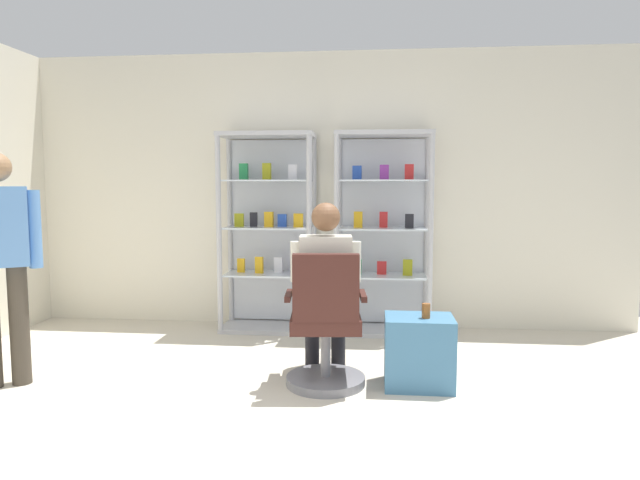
{
  "coord_description": "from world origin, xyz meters",
  "views": [
    {
      "loc": [
        0.48,
        -2.56,
        1.41
      ],
      "look_at": [
        0.07,
        1.55,
        1.0
      ],
      "focal_mm": 31.29,
      "sensor_mm": 36.0,
      "label": 1
    }
  ],
  "objects_px": {
    "display_cabinet_right": "(383,232)",
    "office_chair": "(326,332)",
    "display_cabinet_left": "(269,231)",
    "standing_customer": "(1,254)",
    "tea_glass": "(426,311)",
    "seated_shopkeeper": "(326,283)",
    "storage_crate": "(419,352)"
  },
  "relations": [
    {
      "from": "seated_shopkeeper",
      "to": "standing_customer",
      "type": "relative_size",
      "value": 0.79
    },
    {
      "from": "tea_glass",
      "to": "standing_customer",
      "type": "distance_m",
      "value": 2.96
    },
    {
      "from": "storage_crate",
      "to": "standing_customer",
      "type": "height_order",
      "value": "standing_customer"
    },
    {
      "from": "display_cabinet_left",
      "to": "seated_shopkeeper",
      "type": "bearing_deg",
      "value": -64.16
    },
    {
      "from": "display_cabinet_right",
      "to": "office_chair",
      "type": "bearing_deg",
      "value": -104.49
    },
    {
      "from": "display_cabinet_right",
      "to": "office_chair",
      "type": "distance_m",
      "value": 1.71
    },
    {
      "from": "office_chair",
      "to": "standing_customer",
      "type": "xyz_separation_m",
      "value": [
        -2.24,
        -0.19,
        0.54
      ]
    },
    {
      "from": "display_cabinet_right",
      "to": "office_chair",
      "type": "xyz_separation_m",
      "value": [
        -0.4,
        -1.57,
        -0.57
      ]
    },
    {
      "from": "tea_glass",
      "to": "standing_customer",
      "type": "relative_size",
      "value": 0.06
    },
    {
      "from": "seated_shopkeeper",
      "to": "storage_crate",
      "type": "xyz_separation_m",
      "value": [
        0.66,
        -0.08,
        -0.46
      ]
    },
    {
      "from": "office_chair",
      "to": "standing_customer",
      "type": "relative_size",
      "value": 0.59
    },
    {
      "from": "display_cabinet_left",
      "to": "office_chair",
      "type": "relative_size",
      "value": 1.98
    },
    {
      "from": "storage_crate",
      "to": "display_cabinet_left",
      "type": "bearing_deg",
      "value": 132.18
    },
    {
      "from": "seated_shopkeeper",
      "to": "standing_customer",
      "type": "height_order",
      "value": "standing_customer"
    },
    {
      "from": "display_cabinet_left",
      "to": "tea_glass",
      "type": "height_order",
      "value": "display_cabinet_left"
    },
    {
      "from": "seated_shopkeeper",
      "to": "display_cabinet_left",
      "type": "bearing_deg",
      "value": 115.84
    },
    {
      "from": "seated_shopkeeper",
      "to": "storage_crate",
      "type": "distance_m",
      "value": 0.81
    },
    {
      "from": "tea_glass",
      "to": "office_chair",
      "type": "bearing_deg",
      "value": -175.62
    },
    {
      "from": "display_cabinet_right",
      "to": "office_chair",
      "type": "height_order",
      "value": "display_cabinet_right"
    },
    {
      "from": "display_cabinet_right",
      "to": "tea_glass",
      "type": "distance_m",
      "value": 1.59
    },
    {
      "from": "display_cabinet_left",
      "to": "seated_shopkeeper",
      "type": "height_order",
      "value": "display_cabinet_left"
    },
    {
      "from": "display_cabinet_left",
      "to": "display_cabinet_right",
      "type": "xyz_separation_m",
      "value": [
        1.1,
        0.0,
        -0.0
      ]
    },
    {
      "from": "office_chair",
      "to": "tea_glass",
      "type": "distance_m",
      "value": 0.71
    },
    {
      "from": "office_chair",
      "to": "storage_crate",
      "type": "xyz_separation_m",
      "value": [
        0.65,
        0.08,
        -0.15
      ]
    },
    {
      "from": "tea_glass",
      "to": "storage_crate",
      "type": "bearing_deg",
      "value": 142.2
    },
    {
      "from": "storage_crate",
      "to": "tea_glass",
      "type": "xyz_separation_m",
      "value": [
        0.04,
        -0.03,
        0.3
      ]
    },
    {
      "from": "seated_shopkeeper",
      "to": "tea_glass",
      "type": "bearing_deg",
      "value": -8.88
    },
    {
      "from": "display_cabinet_right",
      "to": "tea_glass",
      "type": "relative_size",
      "value": 18.7
    },
    {
      "from": "display_cabinet_right",
      "to": "storage_crate",
      "type": "relative_size",
      "value": 3.82
    },
    {
      "from": "display_cabinet_left",
      "to": "standing_customer",
      "type": "bearing_deg",
      "value": -131.38
    },
    {
      "from": "office_chair",
      "to": "storage_crate",
      "type": "height_order",
      "value": "office_chair"
    },
    {
      "from": "display_cabinet_left",
      "to": "tea_glass",
      "type": "relative_size",
      "value": 18.7
    }
  ]
}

